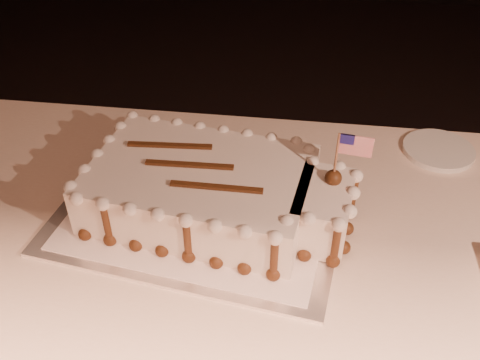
# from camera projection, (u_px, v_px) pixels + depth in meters

# --- Properties ---
(banquet_table) EXTENTS (2.40, 0.80, 0.75)m
(banquet_table) POSITION_uv_depth(u_px,v_px,m) (375.00, 347.00, 1.29)
(banquet_table) COLOR beige
(banquet_table) RESTS_ON ground
(cake_board) EXTENTS (0.63, 0.51, 0.01)m
(cake_board) POSITION_uv_depth(u_px,v_px,m) (202.00, 210.00, 1.11)
(cake_board) COLOR white
(cake_board) RESTS_ON banquet_table
(doily) EXTENTS (0.56, 0.46, 0.00)m
(doily) POSITION_uv_depth(u_px,v_px,m) (202.00, 208.00, 1.11)
(doily) COLOR white
(doily) RESTS_ON cake_board
(sheet_cake) EXTENTS (0.56, 0.37, 0.22)m
(sheet_cake) POSITION_uv_depth(u_px,v_px,m) (215.00, 191.00, 1.07)
(sheet_cake) COLOR white
(sheet_cake) RESTS_ON doily
(side_plate) EXTENTS (0.17, 0.17, 0.01)m
(side_plate) POSITION_uv_depth(u_px,v_px,m) (438.00, 150.00, 1.27)
(side_plate) COLOR silver
(side_plate) RESTS_ON banquet_table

